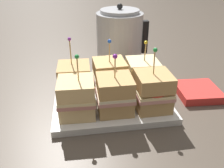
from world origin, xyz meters
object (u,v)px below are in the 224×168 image
Objects in this scene: napkin_stack at (198,91)px; sandwich_back_left at (75,80)px; sandwich_back_center at (109,77)px; kettle_steel at (120,40)px; sandwich_front_right at (153,91)px; serving_platter at (112,103)px; sandwich_front_left at (77,97)px; sandwich_front_center at (115,94)px; sandwich_back_right at (142,75)px.

sandwich_back_left is at bearing 175.83° from napkin_stack.
sandwich_back_center is 0.70× the size of kettle_steel.
serving_platter is at bearing 153.37° from sandwich_front_right.
sandwich_front_right is (0.19, -0.00, 0.00)m from sandwich_front_left.
sandwich_back_center is at bearing 173.82° from napkin_stack.
sandwich_front_center reaches higher than sandwich_back_right.
sandwich_back_right is (0.10, 0.05, 0.06)m from serving_platter.
kettle_steel is at bearing 72.57° from sandwich_back_center.
sandwich_back_center is 0.27m from napkin_stack.
sandwich_back_right is at bearing 91.17° from sandwich_front_right.
sandwich_front_right is 0.19m from napkin_stack.
serving_platter is at bearing -89.23° from sandwich_back_center.
napkin_stack is at bearing -6.18° from sandwich_back_center.
sandwich_front_left is at bearing -87.91° from sandwich_back_left.
sandwich_front_center is 0.14m from sandwich_back_left.
serving_platter is 1.93× the size of sandwich_front_right.
sandwich_front_left is at bearing 179.41° from sandwich_front_right.
sandwich_back_center reaches higher than sandwich_front_center.
sandwich_front_right is at bearing -1.61° from sandwich_front_center.
sandwich_back_left reaches higher than sandwich_front_right.
sandwich_back_left reaches higher than napkin_stack.
sandwich_back_left is at bearing 136.76° from sandwich_front_center.
kettle_steel is at bearing 95.21° from sandwich_front_right.
kettle_steel is 1.83× the size of napkin_stack.
sandwich_front_right is at bearing -26.63° from serving_platter.
sandwich_back_left is 0.73× the size of kettle_steel.
sandwich_front_right reaches higher than napkin_stack.
sandwich_back_right is at bearing 26.73° from serving_platter.
sandwich_front_center is 0.94× the size of sandwich_front_right.
sandwich_back_right is at bearing 44.61° from sandwich_front_center.
sandwich_back_right is 0.66× the size of kettle_steel.
napkin_stack is (0.27, 0.02, 0.00)m from serving_platter.
kettle_steel reaches higher than sandwich_back_right.
sandwich_front_center is at bearing 0.45° from sandwich_front_left.
serving_platter is 2.09× the size of sandwich_back_right.
sandwich_front_right is at bearing -84.79° from kettle_steel.
sandwich_front_right is 1.08× the size of sandwich_back_right.
kettle_steel is (0.07, 0.22, 0.04)m from sandwich_back_center.
sandwich_back_center reaches higher than sandwich_back_right.
sandwich_front_left is 1.05× the size of sandwich_back_right.
sandwich_back_left is 1.05× the size of sandwich_back_center.
napkin_stack is (0.17, 0.07, -0.06)m from sandwich_front_right.
kettle_steel is at bearing 62.66° from sandwich_front_left.
sandwich_front_left is at bearing -153.44° from sandwich_back_right.
napkin_stack is at bearing 14.04° from sandwich_front_center.
serving_platter is 1.97× the size of sandwich_back_center.
sandwich_back_center is 1.28× the size of napkin_stack.
sandwich_front_center is at bearing 178.39° from sandwich_front_right.
sandwich_front_center reaches higher than serving_platter.
sandwich_back_center is 1.06× the size of sandwich_back_right.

